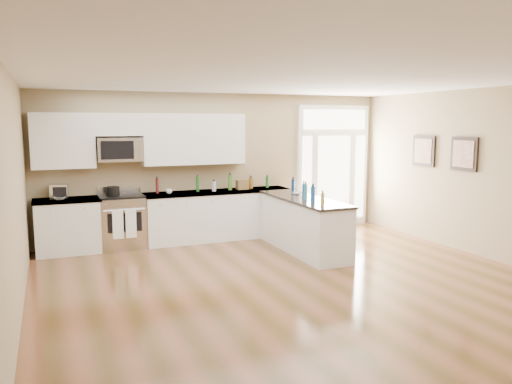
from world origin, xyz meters
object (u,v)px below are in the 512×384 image
kitchen_range (122,221)px  stockpot (113,191)px  peninsula_cabinet (303,226)px  toaster_oven (59,191)px

kitchen_range → stockpot: (-0.14, 0.01, 0.56)m
peninsula_cabinet → kitchen_range: (-2.89, 1.45, 0.04)m
kitchen_range → toaster_oven: size_ratio=3.84×
toaster_oven → kitchen_range: bearing=3.1°
kitchen_range → toaster_oven: 1.18m
peninsula_cabinet → stockpot: bearing=154.3°
stockpot → peninsula_cabinet: bearing=-25.7°
peninsula_cabinet → kitchen_range: kitchen_range is taller
peninsula_cabinet → stockpot: (-3.03, 1.46, 0.61)m
peninsula_cabinet → toaster_oven: size_ratio=8.25×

